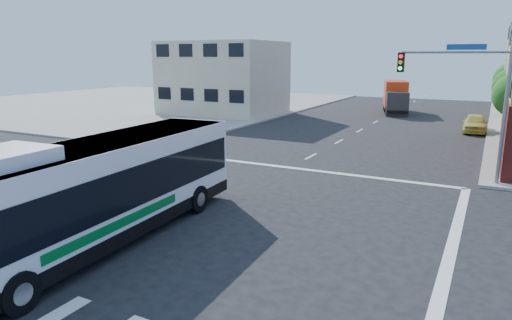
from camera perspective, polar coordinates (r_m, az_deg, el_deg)
The scene contains 8 objects.
ground at distance 18.90m, azimuth -7.34°, elevation -7.07°, with size 120.00×120.00×0.00m, color black.
sidewalk_nw at distance 67.39m, azimuth -14.96°, elevation 7.02°, with size 50.00×50.00×0.15m, color gray.
building_west at distance 52.26m, azimuth -4.06°, elevation 10.17°, with size 12.06×10.06×8.00m.
signal_mast_ne at distance 25.21m, azimuth 25.05°, elevation 8.42°, with size 7.91×1.13×8.07m.
street_tree_d at distance 66.52m, azimuth 29.30°, elevation 9.05°, with size 4.00×4.00×6.03m.
transit_bus at distance 16.45m, azimuth -19.33°, elevation -3.66°, with size 3.55×13.49×3.96m.
box_truck at distance 55.39m, azimuth 17.06°, elevation 7.46°, with size 4.25×8.37×3.62m.
parked_car at distance 43.59m, azimuth 25.70°, elevation 4.17°, with size 1.87×4.64×1.58m, color #E0D458.
Camera 1 is at (10.27, -14.53, 6.40)m, focal length 32.00 mm.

